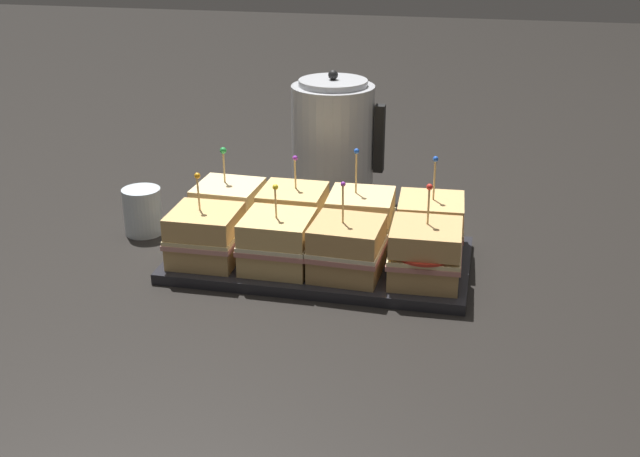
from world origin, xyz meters
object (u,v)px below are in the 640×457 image
sandwich_front_center_right (347,249)px  sandwich_front_far_right (425,254)px  sandwich_front_far_left (205,236)px  drinking_glass (143,211)px  sandwich_front_center_left (278,242)px  serving_platter (320,260)px  sandwich_back_far_right (430,225)px  sandwich_back_center_left (293,214)px  sandwich_back_center_right (361,220)px  sandwich_back_far_left (229,209)px  kettle_steel (333,139)px

sandwich_front_center_right → sandwich_front_far_right: 0.13m
sandwich_front_far_left → drinking_glass: size_ratio=1.77×
sandwich_front_far_left → sandwich_front_center_left: bearing=0.2°
sandwich_front_center_right → drinking_glass: (-0.41, 0.13, -0.02)m
serving_platter → sandwich_back_far_right: 0.20m
sandwich_front_far_left → sandwich_front_far_right: bearing=0.2°
sandwich_back_center_left → sandwich_back_center_right: (0.12, -0.00, -0.00)m
sandwich_front_far_right → sandwich_back_far_left: bearing=161.9°
sandwich_back_center_right → sandwich_back_far_right: bearing=0.6°
kettle_steel → sandwich_back_center_right: bearing=-69.6°
sandwich_front_center_left → serving_platter: bearing=46.1°
serving_platter → kettle_steel: bearing=97.7°
sandwich_front_center_right → sandwich_back_far_right: sandwich_back_far_right is taller
sandwich_front_far_left → drinking_glass: bearing=143.3°
sandwich_front_far_left → sandwich_front_center_left: (0.13, 0.00, -0.00)m
sandwich_front_far_left → sandwich_front_center_right: size_ratio=0.97×
sandwich_front_far_left → sandwich_front_center_right: (0.24, -0.00, -0.00)m
sandwich_back_center_left → drinking_glass: (-0.29, 0.01, -0.02)m
sandwich_back_far_right → kettle_steel: 0.37m
serving_platter → drinking_glass: drinking_glass is taller
sandwich_front_center_right → sandwich_back_center_left: bearing=134.4°
sandwich_front_far_left → sandwich_back_center_right: bearing=26.3°
sandwich_back_center_left → serving_platter: bearing=-44.1°
sandwich_front_far_right → sandwich_back_far_right: 0.12m
serving_platter → sandwich_back_far_right: bearing=18.6°
sandwich_front_far_right → sandwich_back_center_left: bearing=154.0°
sandwich_back_center_right → sandwich_front_center_left: bearing=-134.6°
sandwich_front_far_right → sandwich_front_center_left: bearing=-179.8°
sandwich_front_center_left → sandwich_back_far_right: 0.27m
sandwich_back_far_left → sandwich_back_center_left: sandwich_back_far_left is taller
sandwich_back_far_left → sandwich_back_center_right: sandwich_back_center_right is taller
sandwich_front_center_right → kettle_steel: bearing=104.4°
sandwich_front_far_right → drinking_glass: 0.55m
sandwich_front_center_right → sandwich_back_center_right: size_ratio=0.92×
sandwich_front_far_left → kettle_steel: (0.14, 0.41, 0.06)m
sandwich_front_far_right → kettle_steel: size_ratio=0.61×
serving_platter → sandwich_back_far_right: sandwich_back_far_right is taller
sandwich_front_center_right → sandwich_back_center_right: sandwich_back_center_right is taller
sandwich_front_center_right → sandwich_back_far_left: same height
sandwich_front_far_right → sandwich_back_center_right: 0.17m
sandwich_front_far_left → sandwich_back_center_left: bearing=44.9°
sandwich_front_center_left → sandwich_back_center_right: size_ratio=0.85×
sandwich_front_far_left → sandwich_back_center_right: size_ratio=0.89×
sandwich_back_far_right → drinking_glass: 0.54m
sandwich_front_far_left → sandwich_front_center_right: bearing=-0.4°
sandwich_front_far_left → sandwich_front_center_right: 0.24m
sandwich_front_center_right → sandwich_back_center_left: size_ratio=1.03×
sandwich_front_center_right → sandwich_back_far_left: (-0.24, 0.12, 0.00)m
serving_platter → sandwich_back_far_left: (-0.18, 0.06, 0.06)m
sandwich_front_far_right → drinking_glass: (-0.54, 0.13, -0.02)m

